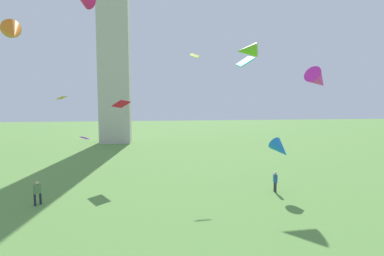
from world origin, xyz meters
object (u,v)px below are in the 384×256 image
Objects in this scene: person_2 at (275,181)px; kite_flying_3 at (280,149)px; kite_flying_1 at (194,56)px; kite_flying_5 at (318,80)px; monument_obelisk at (113,7)px; kite_flying_4 at (13,32)px; kite_flying_6 at (121,104)px; kite_flying_8 at (245,62)px; kite_flying_9 at (247,51)px; kite_flying_0 at (85,138)px; kite_flying_2 at (62,98)px; person_1 at (37,192)px.

person_2 is 2.68m from kite_flying_3.
kite_flying_5 is (8.36, -10.76, -3.39)m from kite_flying_1.
monument_obelisk reaches higher than kite_flying_4.
monument_obelisk is 41.83× the size of kite_flying_1.
person_2 is at bearing 13.84° from kite_flying_6.
kite_flying_8 is (13.59, -34.66, -14.22)m from monument_obelisk.
kite_flying_3 is at bearing 30.56° from kite_flying_9.
kite_flying_1 is 0.62× the size of kite_flying_4.
kite_flying_1 is 0.62× the size of kite_flying_8.
kite_flying_1 reaches higher than kite_flying_4.
kite_flying_0 is 0.89× the size of kite_flying_2.
kite_flying_8 is (-2.94, -0.48, 9.68)m from person_2.
monument_obelisk is 32.17m from kite_flying_2.
monument_obelisk reaches higher than kite_flying_6.
kite_flying_0 is at bearing 61.19° from kite_flying_4.
monument_obelisk is at bearing 110.78° from kite_flying_0.
kite_flying_1 reaches higher than kite_flying_0.
kite_flying_5 is at bearing -93.57° from person_2.
kite_flying_0 is (-0.44, -25.58, -21.03)m from monument_obelisk.
kite_flying_9 is (-0.10, 7.49, 11.95)m from person_2.
kite_flying_3 is at bearing -95.26° from kite_flying_2.
kite_flying_9 reaches higher than kite_flying_0.
kite_flying_1 is (13.24, 10.42, 11.67)m from person_1.
kite_flying_2 is at bearing 138.63° from kite_flying_3.
kite_flying_3 is 16.58m from kite_flying_6.
kite_flying_1 is 0.46× the size of kite_flying_9.
kite_flying_1 is at bearing 38.09° from person_2.
kite_flying_3 is (17.40, -8.51, -0.22)m from kite_flying_0.
kite_flying_3 is 1.21× the size of kite_flying_4.
kite_flying_5 reaches higher than kite_flying_2.
kite_flying_6 reaches higher than person_2.
monument_obelisk is 51.93× the size of kite_flying_0.
kite_flying_2 is 23.04m from kite_flying_5.
kite_flying_6 is (-13.23, 8.73, 6.34)m from person_2.
kite_flying_4 is 22.22m from kite_flying_9.
person_1 is 19.14m from kite_flying_3.
kite_flying_4 is at bearing -63.94° from kite_flying_8.
kite_flying_1 is at bearing 56.35° from kite_flying_6.
kite_flying_5 is (20.05, -9.35, 5.43)m from kite_flying_0.
kite_flying_8 is (14.03, -9.08, 6.81)m from kite_flying_0.
kite_flying_5 is (2.65, -0.85, 5.66)m from kite_flying_3.
kite_flying_9 reaches higher than kite_flying_4.
kite_flying_5 reaches higher than kite_flying_6.
kite_flying_4 reaches higher than kite_flying_8.
monument_obelisk is at bearing 144.62° from kite_flying_6.
kite_flying_3 is (16.95, -34.09, -21.26)m from monument_obelisk.
kite_flying_3 is at bearing -7.15° from kite_flying_4.
kite_flying_9 is (18.43, 7.91, 11.92)m from person_1.
person_1 is 0.77× the size of kite_flying_3.
kite_flying_9 is (5.18, -2.51, 0.25)m from kite_flying_1.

